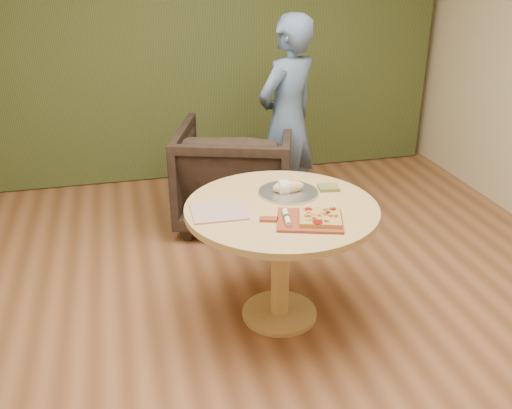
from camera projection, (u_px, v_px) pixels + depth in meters
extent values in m
cube|color=#945D3B|center=(270.00, 358.00, 3.20)|extent=(5.00, 6.00, 0.02)
cube|color=beige|center=(187.00, 28.00, 5.27)|extent=(5.00, 0.02, 2.80)
cube|color=#323E1C|center=(189.00, 30.00, 5.18)|extent=(4.80, 0.14, 2.78)
cylinder|color=tan|center=(279.00, 313.00, 3.55)|extent=(0.46, 0.46, 0.03)
cylinder|color=tan|center=(280.00, 266.00, 3.41)|extent=(0.11, 0.11, 0.68)
cylinder|color=tan|center=(282.00, 209.00, 3.26)|extent=(1.11, 1.11, 0.04)
cube|color=#943C25|center=(310.00, 220.00, 3.06)|extent=(0.42, 0.37, 0.01)
cube|color=#943C25|center=(269.00, 219.00, 3.07)|extent=(0.11, 0.08, 0.01)
cube|color=tan|center=(320.00, 217.00, 3.05)|extent=(0.28, 0.28, 0.02)
cylinder|color=maroon|center=(327.00, 213.00, 3.07)|extent=(0.04, 0.04, 0.00)
cylinder|color=maroon|center=(318.00, 222.00, 2.97)|extent=(0.05, 0.05, 0.00)
cylinder|color=maroon|center=(308.00, 209.00, 3.11)|extent=(0.04, 0.04, 0.00)
cylinder|color=maroon|center=(333.00, 209.00, 3.12)|extent=(0.04, 0.04, 0.00)
cube|color=tan|center=(324.00, 213.00, 3.06)|extent=(0.02, 0.02, 0.01)
cube|color=tan|center=(309.00, 212.00, 3.06)|extent=(0.02, 0.02, 0.01)
cube|color=tan|center=(326.00, 220.00, 2.98)|extent=(0.03, 0.03, 0.01)
cube|color=tan|center=(309.00, 215.00, 3.03)|extent=(0.02, 0.02, 0.01)
cube|color=tan|center=(306.00, 215.00, 3.03)|extent=(0.02, 0.02, 0.01)
cube|color=tan|center=(314.00, 217.00, 3.01)|extent=(0.02, 0.02, 0.01)
cube|color=tan|center=(336.00, 215.00, 3.03)|extent=(0.02, 0.02, 0.01)
cube|color=tan|center=(331.00, 208.00, 3.11)|extent=(0.02, 0.02, 0.01)
cube|color=tan|center=(319.00, 215.00, 3.04)|extent=(0.02, 0.02, 0.01)
cube|color=tan|center=(330.00, 215.00, 3.03)|extent=(0.02, 0.02, 0.01)
cube|color=#3D7520|center=(329.00, 211.00, 3.09)|extent=(0.01, 0.01, 0.00)
cube|color=#3D7520|center=(321.00, 212.00, 3.08)|extent=(0.01, 0.01, 0.00)
cube|color=#3D7520|center=(326.00, 215.00, 3.05)|extent=(0.01, 0.01, 0.00)
cube|color=#3D7520|center=(321.00, 219.00, 3.00)|extent=(0.01, 0.01, 0.00)
cube|color=#3D7520|center=(328.00, 210.00, 3.10)|extent=(0.01, 0.01, 0.00)
cube|color=#3D7520|center=(329.00, 214.00, 3.06)|extent=(0.01, 0.01, 0.00)
cube|color=#3D7520|center=(325.00, 210.00, 3.10)|extent=(0.01, 0.01, 0.00)
cube|color=#3D7520|center=(319.00, 216.00, 3.04)|extent=(0.01, 0.01, 0.00)
cube|color=#3D7520|center=(309.00, 214.00, 3.06)|extent=(0.01, 0.01, 0.00)
cube|color=#3D7520|center=(307.00, 220.00, 3.00)|extent=(0.01, 0.01, 0.00)
cube|color=#954A71|center=(325.00, 209.00, 3.11)|extent=(0.03, 0.01, 0.00)
cube|color=#954A71|center=(311.00, 220.00, 2.99)|extent=(0.03, 0.01, 0.00)
cube|color=#954A71|center=(314.00, 214.00, 3.05)|extent=(0.03, 0.03, 0.00)
cube|color=#954A71|center=(328.00, 212.00, 3.08)|extent=(0.02, 0.03, 0.00)
cube|color=#954A71|center=(304.00, 210.00, 3.10)|extent=(0.01, 0.03, 0.00)
cylinder|color=beige|center=(287.00, 217.00, 3.04)|extent=(0.06, 0.17, 0.03)
cylinder|color=#194C26|center=(287.00, 217.00, 3.04)|extent=(0.04, 0.03, 0.03)
cube|color=silver|center=(284.00, 210.00, 3.13)|extent=(0.02, 0.04, 0.00)
cube|color=beige|center=(219.00, 212.00, 3.16)|extent=(0.31, 0.26, 0.01)
cylinder|color=silver|center=(288.00, 193.00, 3.40)|extent=(0.35, 0.35, 0.01)
cylinder|color=silver|center=(288.00, 192.00, 3.40)|extent=(0.36, 0.36, 0.02)
ellipsoid|color=#DABB85|center=(288.00, 187.00, 3.39)|extent=(0.19, 0.08, 0.07)
cylinder|color=beige|center=(284.00, 187.00, 3.38)|extent=(0.06, 0.09, 0.09)
cube|color=#4D5928|center=(328.00, 188.00, 3.46)|extent=(0.13, 0.12, 0.02)
imported|color=black|center=(235.00, 170.00, 4.58)|extent=(1.10, 1.07, 0.91)
imported|color=#49648B|center=(287.00, 121.00, 4.55)|extent=(0.72, 0.66, 1.65)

